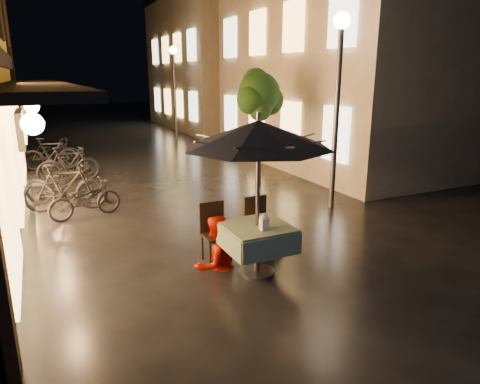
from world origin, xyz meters
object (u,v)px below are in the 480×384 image
patio_umbrella (258,134)px  person_orange (215,218)px  streetlamp_near (339,77)px  bicycle_0 (85,199)px  cafe_table (257,237)px  person_yellow (266,215)px  table_lantern (264,221)px

patio_umbrella → person_orange: 1.51m
streetlamp_near → bicycle_0: 6.02m
streetlamp_near → person_orange: streetlamp_near is taller
cafe_table → person_orange: person_orange is taller
streetlamp_near → bicycle_0: size_ratio=2.74×
cafe_table → patio_umbrella: 1.56m
person_yellow → cafe_table: bearing=49.8°
person_orange → table_lantern: bearing=106.3°
bicycle_0 → cafe_table: bearing=-165.2°
cafe_table → person_yellow: bearing=50.9°
streetlamp_near → table_lantern: 4.48m
table_lantern → person_orange: 0.88m
cafe_table → patio_umbrella: size_ratio=0.40×
cafe_table → table_lantern: table_lantern is taller
cafe_table → bicycle_0: 4.47m
person_yellow → bicycle_0: 4.23m
cafe_table → person_orange: (-0.47, 0.52, 0.23)m
patio_umbrella → bicycle_0: 4.79m
table_lantern → person_yellow: (0.47, 0.80, -0.22)m
patio_umbrella → person_yellow: bearing=50.9°
patio_umbrella → bicycle_0: (-2.08, 3.95, -1.74)m
person_orange → person_yellow: bearing=167.5°
cafe_table → person_yellow: (0.47, 0.58, 0.12)m
streetlamp_near → person_yellow: bearing=-147.5°
streetlamp_near → person_yellow: size_ratio=3.01×
patio_umbrella → bicycle_0: patio_umbrella is taller
patio_umbrella → person_orange: patio_umbrella is taller
table_lantern → bicycle_0: 4.68m
streetlamp_near → table_lantern: bearing=-141.5°
patio_umbrella → person_orange: size_ratio=1.52×
streetlamp_near → person_orange: size_ratio=2.61×
person_orange → person_yellow: person_orange is taller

